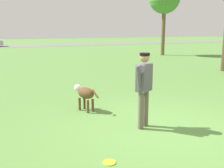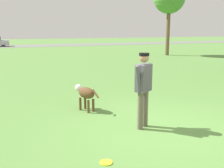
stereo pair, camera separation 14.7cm
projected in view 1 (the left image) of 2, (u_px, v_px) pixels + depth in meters
name	position (u px, v px, depth m)	size (l,w,h in m)	color
ground_plane	(159.00, 129.00, 6.01)	(120.00, 120.00, 0.00)	#56843D
far_road_strip	(22.00, 46.00, 35.65)	(120.00, 6.00, 0.01)	slate
person	(144.00, 84.00, 5.90)	(0.62, 0.42, 1.74)	#665B4C
dog	(85.00, 94.00, 7.28)	(0.52, 0.96, 0.70)	brown
frisbee	(109.00, 163.00, 4.47)	(0.22, 0.22, 0.02)	yellow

